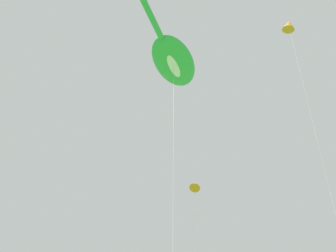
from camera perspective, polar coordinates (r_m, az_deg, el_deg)
name	(u,v)px	position (r m, az deg, el deg)	size (l,w,h in m)	color
big_show_kite	(172,59)	(24.30, 0.59, 9.97)	(8.93, 7.24, 20.29)	green
small_kite_streamer_purple	(195,186)	(36.19, 4.05, -8.82)	(1.64, 2.73, 20.35)	orange
small_kite_diamond_red	(289,27)	(28.75, 17.48, 13.89)	(1.63, 1.13, 24.18)	orange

